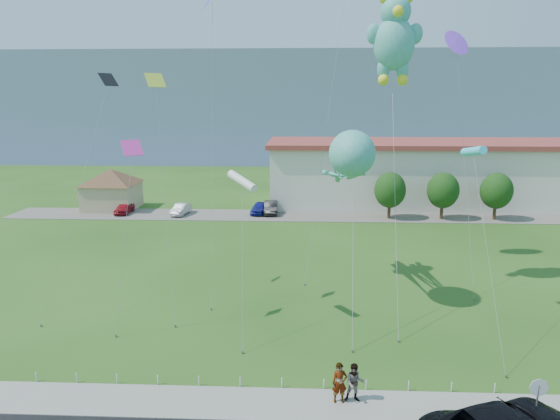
% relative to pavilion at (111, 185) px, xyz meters
% --- Properties ---
extents(ground, '(160.00, 160.00, 0.00)m').
position_rel_pavilion_xyz_m(ground, '(24.00, -38.00, -3.02)').
color(ground, '#214A14').
rests_on(ground, ground).
extents(sidewalk, '(80.00, 2.50, 0.10)m').
position_rel_pavilion_xyz_m(sidewalk, '(24.00, -40.75, -2.97)').
color(sidewalk, gray).
rests_on(sidewalk, ground).
extents(parking_strip, '(70.00, 6.00, 0.06)m').
position_rel_pavilion_xyz_m(parking_strip, '(24.00, -3.00, -2.99)').
color(parking_strip, '#59544C').
rests_on(parking_strip, ground).
extents(hill_ridge, '(160.00, 50.00, 25.00)m').
position_rel_pavilion_xyz_m(hill_ridge, '(24.00, 82.00, 9.48)').
color(hill_ridge, slate).
rests_on(hill_ridge, ground).
extents(pavilion, '(9.20, 9.20, 5.00)m').
position_rel_pavilion_xyz_m(pavilion, '(0.00, 0.00, 0.00)').
color(pavilion, tan).
rests_on(pavilion, ground).
extents(warehouse, '(61.00, 15.00, 8.20)m').
position_rel_pavilion_xyz_m(warehouse, '(50.00, 6.00, 1.10)').
color(warehouse, beige).
rests_on(warehouse, ground).
extents(stop_sign, '(0.80, 0.07, 2.50)m').
position_rel_pavilion_xyz_m(stop_sign, '(33.50, -42.21, -1.15)').
color(stop_sign, slate).
rests_on(stop_sign, ground).
extents(rope_fence, '(26.05, 0.05, 0.50)m').
position_rel_pavilion_xyz_m(rope_fence, '(24.00, -39.30, -2.77)').
color(rope_fence, white).
rests_on(rope_fence, ground).
extents(tree_near, '(3.60, 3.60, 5.47)m').
position_rel_pavilion_xyz_m(tree_near, '(34.00, -4.00, 0.36)').
color(tree_near, '#3F2B19').
rests_on(tree_near, ground).
extents(tree_mid, '(3.60, 3.60, 5.47)m').
position_rel_pavilion_xyz_m(tree_mid, '(40.00, -4.00, 0.36)').
color(tree_mid, '#3F2B19').
rests_on(tree_mid, ground).
extents(tree_far, '(3.60, 3.60, 5.47)m').
position_rel_pavilion_xyz_m(tree_far, '(46.00, -4.00, 0.36)').
color(tree_far, '#3F2B19').
rests_on(tree_far, ground).
extents(pedestrian_left, '(0.73, 0.51, 1.89)m').
position_rel_pavilion_xyz_m(pedestrian_left, '(25.64, -40.49, -1.98)').
color(pedestrian_left, gray).
rests_on(pedestrian_left, sidewalk).
extents(pedestrian_right, '(0.89, 0.70, 1.82)m').
position_rel_pavilion_xyz_m(pedestrian_right, '(26.33, -40.39, -2.02)').
color(pedestrian_right, gray).
rests_on(pedestrian_right, sidewalk).
extents(parked_car_red, '(1.58, 3.91, 1.33)m').
position_rel_pavilion_xyz_m(parked_car_red, '(2.45, -2.73, -2.30)').
color(parked_car_red, maroon).
rests_on(parked_car_red, parking_strip).
extents(parked_car_silver, '(1.94, 4.10, 1.30)m').
position_rel_pavilion_xyz_m(parked_car_silver, '(9.45, -3.03, -2.31)').
color(parked_car_silver, '#AAA8AF').
rests_on(parked_car_silver, parking_strip).
extents(parked_car_blue, '(2.21, 4.25, 1.38)m').
position_rel_pavilion_xyz_m(parked_car_blue, '(18.80, -2.13, -2.27)').
color(parked_car_blue, navy).
rests_on(parked_car_blue, parking_strip).
extents(parked_car_black, '(1.74, 4.52, 1.47)m').
position_rel_pavilion_xyz_m(parked_car_black, '(20.16, -2.03, -2.23)').
color(parked_car_black, black).
rests_on(parked_car_black, parking_strip).
extents(octopus_kite, '(2.95, 13.46, 11.64)m').
position_rel_pavilion_xyz_m(octopus_kite, '(27.02, -27.90, 6.42)').
color(octopus_kite, teal).
rests_on(octopus_kite, ground).
extents(teddy_bear_kite, '(3.78, 10.66, 20.47)m').
position_rel_pavilion_xyz_m(teddy_bear_kite, '(30.03, -25.06, 14.60)').
color(teddy_bear_kite, teal).
rests_on(teddy_bear_kite, ground).
extents(small_kite_white, '(0.71, 5.63, 9.20)m').
position_rel_pavilion_xyz_m(small_kite_white, '(20.33, -31.73, 5.67)').
color(small_kite_white, white).
rests_on(small_kite_white, ground).
extents(small_kite_yellow, '(2.09, 3.96, 15.06)m').
position_rel_pavilion_xyz_m(small_kite_yellow, '(15.08, -30.26, 9.77)').
color(small_kite_yellow, '#B4CF30').
rests_on(small_kite_yellow, ground).
extents(small_kite_pink, '(1.60, 2.82, 11.20)m').
position_rel_pavilion_xyz_m(small_kite_pink, '(13.99, -32.64, 6.61)').
color(small_kite_pink, '#EC34A8').
rests_on(small_kite_pink, ground).
extents(small_kite_purple, '(1.81, 6.22, 18.22)m').
position_rel_pavilion_xyz_m(small_kite_purple, '(34.94, -22.76, 14.09)').
color(small_kite_purple, purple).
rests_on(small_kite_purple, ground).
extents(small_kite_cyan, '(0.50, 8.28, 10.94)m').
position_rel_pavilion_xyz_m(small_kite_cyan, '(33.96, -30.93, 7.39)').
color(small_kite_cyan, '#37D7F9').
rests_on(small_kite_cyan, ground).
extents(small_kite_black, '(3.47, 7.12, 15.22)m').
position_rel_pavilion_xyz_m(small_kite_black, '(10.53, -27.80, 9.81)').
color(small_kite_black, black).
rests_on(small_kite_black, ground).
extents(small_kite_blue, '(1.80, 5.99, 21.04)m').
position_rel_pavilion_xyz_m(small_kite_blue, '(17.75, -25.38, 16.78)').
color(small_kite_blue, blue).
rests_on(small_kite_blue, ground).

